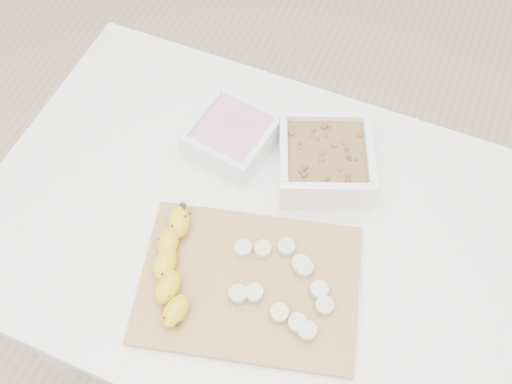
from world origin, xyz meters
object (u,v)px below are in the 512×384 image
at_px(banana, 173,268).
at_px(bowl_granola, 325,160).
at_px(bowl_yogurt, 232,137).
at_px(cutting_board, 249,284).
at_px(table, 250,243).

bearing_deg(banana, bowl_granola, 48.10).
distance_m(bowl_yogurt, cutting_board, 0.30).
relative_size(table, cutting_board, 2.68).
xyz_separation_m(bowl_yogurt, banana, (0.02, -0.29, -0.00)).
distance_m(table, bowl_granola, 0.22).
distance_m(bowl_granola, banana, 0.34).
bearing_deg(bowl_granola, bowl_yogurt, -175.76).
distance_m(cutting_board, banana, 0.13).
bearing_deg(banana, bowl_yogurt, 80.78).
height_order(bowl_granola, banana, bowl_granola).
distance_m(bowl_yogurt, banana, 0.29).
xyz_separation_m(cutting_board, banana, (-0.13, -0.03, 0.03)).
distance_m(bowl_granola, cutting_board, 0.27).
height_order(table, bowl_yogurt, bowl_yogurt).
xyz_separation_m(bowl_granola, cutting_board, (-0.04, -0.27, -0.03)).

